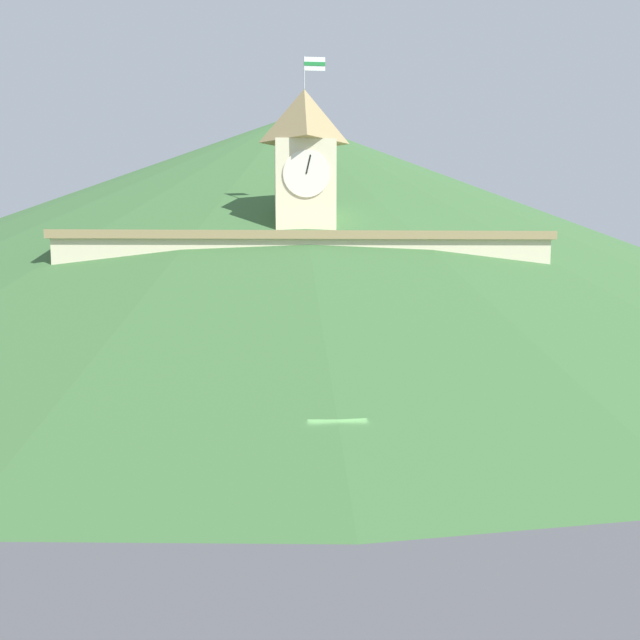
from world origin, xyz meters
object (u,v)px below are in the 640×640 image
Objects in this scene: street_lamp_right at (301,337)px; street_lamp_left at (493,338)px; car_red_sedan at (322,397)px; pedestrian at (391,388)px; car_silver_hatch at (435,455)px; car_gray_pickup at (451,409)px; car_green_wagon at (340,424)px; car_yellow_coupe at (591,446)px; street_lamp_far_right at (119,342)px.

street_lamp_right is 1.07× the size of street_lamp_left.
pedestrian is at bearing 9.05° from car_red_sedan.
car_silver_hatch is at bearing -73.08° from street_lamp_right.
street_lamp_right is at bearing 119.56° from pedestrian.
car_green_wagon is (-6.46, -2.38, -0.09)m from car_gray_pickup.
street_lamp_right is at bearing -45.37° from car_yellow_coupe.
street_lamp_right is 1.21× the size of car_yellow_coupe.
car_gray_pickup is 7.92m from car_red_sedan.
car_silver_hatch is at bearing -43.56° from street_lamp_far_right.
car_red_sedan is at bearing -159.35° from street_lamp_left.
car_yellow_coupe is (-0.92, -15.29, -2.95)m from street_lamp_left.
car_gray_pickup reaches higher than car_red_sedan.
car_yellow_coupe is (4.57, -6.64, -0.18)m from car_gray_pickup.
car_gray_pickup is at bearing 68.82° from car_silver_hatch.
street_lamp_far_right is at bearing 153.63° from car_gray_pickup.
street_lamp_far_right is 2.70× the size of pedestrian.
car_silver_hatch reaches higher than car_red_sedan.
car_green_wagon is 1.06× the size of car_yellow_coupe.
car_green_wagon reaches higher than car_silver_hatch.
street_lamp_left is at bearing 0.00° from street_lamp_far_right.
car_red_sedan reaches higher than car_yellow_coupe.
street_lamp_left reaches higher than pedestrian.
street_lamp_left is 1.06× the size of car_green_wagon.
street_lamp_right reaches higher than pedestrian.
car_gray_pickup is (19.93, -8.66, -2.79)m from street_lamp_far_right.
car_red_sedan is at bearing 146.64° from car_gray_pickup.
car_red_sedan is at bearing -37.52° from car_yellow_coupe.
car_gray_pickup is 8.06m from car_yellow_coupe.
street_lamp_far_right is 25.42m from street_lamp_left.
pedestrian reaches higher than car_green_wagon.
street_lamp_far_right is at bearing 136.58° from car_silver_hatch.
street_lamp_right reaches higher than car_gray_pickup.
car_gray_pickup is (-5.49, -8.66, -2.77)m from street_lamp_left.
car_gray_pickup reaches higher than car_silver_hatch.
street_lamp_right is 1.18× the size of car_red_sedan.
car_red_sedan is 4.51m from pedestrian.
car_silver_hatch is at bearing -55.04° from car_green_wagon.
pedestrian is at bearing -154.37° from street_lamp_left.
car_red_sedan is at bearing 108.82° from car_silver_hatch.
car_silver_hatch is 0.88× the size of car_red_sedan.
street_lamp_far_right is 12.08m from street_lamp_right.
car_green_wagon is 2.52× the size of pedestrian.
car_silver_hatch is 7.56m from car_yellow_coupe.
pedestrian is at bearing 113.50° from car_gray_pickup.
street_lamp_left is 0.91× the size of car_gray_pickup.
car_green_wagon is at bearing -162.68° from car_gray_pickup.
street_lamp_left is 2.68× the size of pedestrian.
street_lamp_far_right is 23.64m from car_silver_hatch.
car_silver_hatch is 8.06m from car_gray_pickup.
car_silver_hatch is 12.17m from car_red_sedan.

